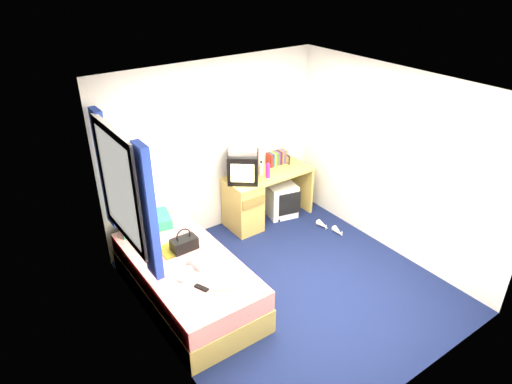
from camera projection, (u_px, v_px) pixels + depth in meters
ground at (291, 286)px, 5.48m from camera, size 3.40×3.40×0.00m
room_shell at (296, 178)px, 4.79m from camera, size 3.40×3.40×3.40m
bed at (187, 280)px, 5.16m from camera, size 1.01×2.00×0.54m
pillow at (146, 222)px, 5.62m from camera, size 0.66×0.49×0.13m
desk at (252, 199)px, 6.54m from camera, size 1.30×0.55×0.75m
storage_cube at (281, 199)px, 6.85m from camera, size 0.49×0.49×0.51m
crt_tv at (243, 167)px, 6.21m from camera, size 0.55×0.55×0.41m
vcr at (243, 151)px, 6.10m from camera, size 0.46×0.44×0.07m
book_row at (277, 158)px, 6.74m from camera, size 0.31×0.13×0.20m
picture_frame at (287, 159)px, 6.78m from camera, size 0.04×0.12×0.14m
pink_water_bottle at (268, 171)px, 6.34m from camera, size 0.06×0.06×0.20m
aerosol_can at (261, 169)px, 6.43m from camera, size 0.06×0.06×0.18m
handbag at (184, 243)px, 5.18m from camera, size 0.30×0.17×0.28m
towel at (203, 259)px, 4.98m from camera, size 0.31×0.27×0.09m
magazine at (170, 251)px, 5.19m from camera, size 0.22×0.29×0.01m
water_bottle at (186, 274)px, 4.77m from camera, size 0.21×0.17×0.07m
colour_swatch_fan at (222, 289)px, 4.61m from camera, size 0.22×0.17×0.01m
remote_control at (202, 288)px, 4.62m from camera, size 0.11×0.17×0.02m
window_assembly at (123, 188)px, 4.66m from camera, size 0.11×1.42×1.40m
white_heels at (331, 229)px, 6.53m from camera, size 0.17×0.48×0.09m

